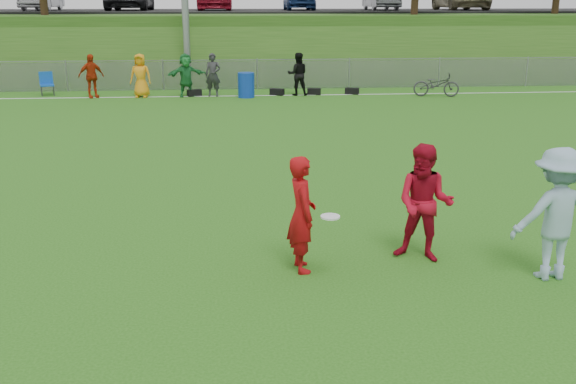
{
  "coord_description": "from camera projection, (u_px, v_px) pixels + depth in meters",
  "views": [
    {
      "loc": [
        -1.03,
        -7.84,
        3.71
      ],
      "look_at": [
        -0.32,
        0.5,
        1.19
      ],
      "focal_mm": 40.0,
      "sensor_mm": 36.0,
      "label": 1
    }
  ],
  "objects": [
    {
      "name": "ground",
      "position": [
        315.0,
        287.0,
        8.64
      ],
      "size": [
        120.0,
        120.0,
        0.0
      ],
      "primitive_type": "plane",
      "color": "#235D13",
      "rests_on": "ground"
    },
    {
      "name": "sideline_far",
      "position": [
        259.0,
        96.0,
        25.81
      ],
      "size": [
        60.0,
        0.1,
        0.01
      ],
      "primitive_type": "cube",
      "color": "white",
      "rests_on": "ground"
    },
    {
      "name": "fence",
      "position": [
        257.0,
        74.0,
        27.53
      ],
      "size": [
        58.0,
        0.06,
        1.3
      ],
      "color": "gray",
      "rests_on": "ground"
    },
    {
      "name": "berm",
      "position": [
        250.0,
        39.0,
        37.79
      ],
      "size": [
        120.0,
        18.0,
        3.0
      ],
      "primitive_type": "cube",
      "color": "#295618",
      "rests_on": "ground"
    },
    {
      "name": "parking_lot",
      "position": [
        249.0,
        11.0,
        39.25
      ],
      "size": [
        120.0,
        12.0,
        0.1
      ],
      "primitive_type": "cube",
      "color": "black",
      "rests_on": "berm"
    },
    {
      "name": "spectator_row",
      "position": [
        189.0,
        75.0,
        25.35
      ],
      "size": [
        9.08,
        1.07,
        1.69
      ],
      "color": "#AD290C",
      "rests_on": "ground"
    },
    {
      "name": "gear_bags",
      "position": [
        285.0,
        92.0,
        25.95
      ],
      "size": [
        7.01,
        0.54,
        0.26
      ],
      "color": "black",
      "rests_on": "ground"
    },
    {
      "name": "player_red_left",
      "position": [
        302.0,
        214.0,
        8.97
      ],
      "size": [
        0.48,
        0.66,
        1.67
      ],
      "primitive_type": "imported",
      "rotation": [
        0.0,
        0.0,
        1.71
      ],
      "color": "#A30B0F",
      "rests_on": "ground"
    },
    {
      "name": "player_red_center",
      "position": [
        425.0,
        203.0,
        9.3
      ],
      "size": [
        1.05,
        0.97,
        1.75
      ],
      "primitive_type": "imported",
      "rotation": [
        0.0,
        0.0,
        -0.46
      ],
      "color": "#A90B20",
      "rests_on": "ground"
    },
    {
      "name": "player_blue",
      "position": [
        555.0,
        214.0,
        8.68
      ],
      "size": [
        1.24,
        0.78,
        1.84
      ],
      "primitive_type": "imported",
      "rotation": [
        0.0,
        0.0,
        3.23
      ],
      "color": "#8EB0C5",
      "rests_on": "ground"
    },
    {
      "name": "frisbee",
      "position": [
        330.0,
        217.0,
        8.49
      ],
      "size": [
        0.26,
        0.26,
        0.02
      ],
      "color": "white",
      "rests_on": "ground"
    },
    {
      "name": "recycling_bin",
      "position": [
        246.0,
        85.0,
        25.25
      ],
      "size": [
        0.82,
        0.82,
        0.97
      ],
      "primitive_type": "cylinder",
      "rotation": [
        0.0,
        0.0,
        0.32
      ],
      "color": "#0F35A5",
      "rests_on": "ground"
    },
    {
      "name": "camp_chair",
      "position": [
        47.0,
        89.0,
        25.78
      ],
      "size": [
        0.67,
        0.67,
        0.94
      ],
      "rotation": [
        0.0,
        0.0,
        0.33
      ],
      "color": "#114DB9",
      "rests_on": "ground"
    },
    {
      "name": "bicycle",
      "position": [
        436.0,
        85.0,
        25.48
      ],
      "size": [
        1.88,
        1.0,
        0.94
      ],
      "primitive_type": "imported",
      "rotation": [
        0.0,
        0.0,
        1.35
      ],
      "color": "#2D2D2F",
      "rests_on": "ground"
    }
  ]
}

